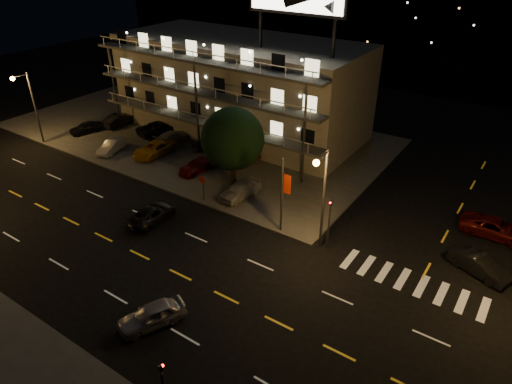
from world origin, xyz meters
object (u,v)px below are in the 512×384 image
Objects in this scene: lot_car_2 at (155,149)px; road_car_east at (152,315)px; lot_car_4 at (240,189)px; lot_car_7 at (173,137)px; tree at (232,140)px; side_car_0 at (479,265)px; road_car_west at (152,214)px.

lot_car_2 is 1.21× the size of road_car_east.
lot_car_4 reaches higher than lot_car_7.
tree is 1.49× the size of lot_car_2.
lot_car_2 reaches higher than road_car_east.
side_car_0 is at bearing 9.07° from lot_car_4.
lot_car_4 reaches higher than lot_car_2.
lot_car_2 is at bearing 109.52° from side_car_0.
lot_car_7 is at bearing 160.53° from tree.
side_car_0 is 0.93× the size of road_car_west.
lot_car_4 is at bearing 114.27° from side_car_0.
lot_car_2 is 1.11× the size of lot_car_7.
road_car_west is at bearing 130.12° from side_car_0.
tree is at bearing 109.83° from side_car_0.
tree is at bearing 147.07° from lot_car_4.
lot_car_7 is 0.98× the size of road_car_west.
side_car_0 is at bearing 71.05° from road_car_east.
road_car_east reaches higher than side_car_0.
side_car_0 is at bearing -162.03° from road_car_west.
tree reaches higher than road_car_east.
lot_car_7 is (-11.32, 4.00, -3.74)m from tree.
road_car_east is 0.90× the size of road_car_west.
road_car_west is at bearing 159.96° from road_car_east.
road_car_east is at bearing -43.41° from lot_car_2.
road_car_west is (-1.94, -8.55, -3.91)m from tree.
lot_car_4 is at bearing -7.31° from lot_car_2.
tree is 1.81× the size of road_car_east.
lot_car_2 is at bearing 176.98° from lot_car_4.
road_car_west is (8.70, -9.04, -0.21)m from lot_car_2.
lot_car_7 is at bearing -53.88° from road_car_west.
side_car_0 is at bearing 177.07° from lot_car_7.
road_car_west is (-8.22, 8.13, -0.07)m from road_car_east.
lot_car_4 is 7.98m from road_car_west.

